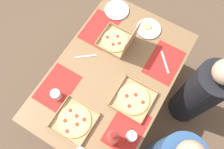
{
  "coord_description": "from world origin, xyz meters",
  "views": [
    {
      "loc": [
        0.6,
        0.36,
        2.55
      ],
      "look_at": [
        0.0,
        0.0,
        0.77
      ],
      "focal_mm": 36.7,
      "sensor_mm": 36.0,
      "label": 1
    }
  ],
  "objects_px": {
    "pizza_box_corner_right": "(133,99)",
    "cup_dark": "(56,95)",
    "pizza_box_center": "(118,40)",
    "cup_spare": "(131,137)",
    "plate_far_right": "(148,28)",
    "plate_far_left": "(117,10)",
    "diner_left_seat": "(199,94)",
    "soda_bottle": "(113,138)",
    "pizza_box_corner_left": "(74,121)"
  },
  "relations": [
    {
      "from": "pizza_box_corner_left",
      "to": "diner_left_seat",
      "type": "xyz_separation_m",
      "value": [
        -0.81,
        0.79,
        -0.26
      ]
    },
    {
      "from": "cup_spare",
      "to": "plate_far_right",
      "type": "bearing_deg",
      "value": -160.24
    },
    {
      "from": "diner_left_seat",
      "to": "soda_bottle",
      "type": "bearing_deg",
      "value": -30.54
    },
    {
      "from": "pizza_box_corner_left",
      "to": "diner_left_seat",
      "type": "relative_size",
      "value": 0.26
    },
    {
      "from": "pizza_box_corner_left",
      "to": "cup_dark",
      "type": "height_order",
      "value": "cup_dark"
    },
    {
      "from": "plate_far_left",
      "to": "diner_left_seat",
      "type": "bearing_deg",
      "value": 76.26
    },
    {
      "from": "pizza_box_corner_right",
      "to": "plate_far_left",
      "type": "relative_size",
      "value": 1.3
    },
    {
      "from": "cup_dark",
      "to": "pizza_box_corner_left",
      "type": "bearing_deg",
      "value": 68.37
    },
    {
      "from": "pizza_box_corner_left",
      "to": "diner_left_seat",
      "type": "height_order",
      "value": "diner_left_seat"
    },
    {
      "from": "pizza_box_center",
      "to": "soda_bottle",
      "type": "distance_m",
      "value": 0.83
    },
    {
      "from": "plate_far_left",
      "to": "cup_dark",
      "type": "relative_size",
      "value": 2.53
    },
    {
      "from": "pizza_box_center",
      "to": "cup_spare",
      "type": "xyz_separation_m",
      "value": [
        0.65,
        0.49,
        0.01
      ]
    },
    {
      "from": "pizza_box_center",
      "to": "plate_far_right",
      "type": "xyz_separation_m",
      "value": [
        -0.27,
        0.16,
        -0.04
      ]
    },
    {
      "from": "soda_bottle",
      "to": "plate_far_right",
      "type": "bearing_deg",
      "value": -167.4
    },
    {
      "from": "pizza_box_corner_left",
      "to": "cup_spare",
      "type": "relative_size",
      "value": 2.89
    },
    {
      "from": "plate_far_right",
      "to": "plate_far_left",
      "type": "relative_size",
      "value": 0.97
    },
    {
      "from": "soda_bottle",
      "to": "diner_left_seat",
      "type": "xyz_separation_m",
      "value": [
        -0.78,
        0.46,
        -0.38
      ]
    },
    {
      "from": "pizza_box_center",
      "to": "plate_far_left",
      "type": "bearing_deg",
      "value": -147.4
    },
    {
      "from": "pizza_box_center",
      "to": "cup_spare",
      "type": "relative_size",
      "value": 2.93
    },
    {
      "from": "pizza_box_center",
      "to": "cup_dark",
      "type": "bearing_deg",
      "value": -14.35
    },
    {
      "from": "plate_far_right",
      "to": "cup_dark",
      "type": "relative_size",
      "value": 2.46
    },
    {
      "from": "plate_far_left",
      "to": "cup_dark",
      "type": "bearing_deg",
      "value": 0.8
    },
    {
      "from": "pizza_box_corner_left",
      "to": "diner_left_seat",
      "type": "bearing_deg",
      "value": 135.8
    },
    {
      "from": "pizza_box_corner_right",
      "to": "cup_dark",
      "type": "relative_size",
      "value": 3.29
    },
    {
      "from": "cup_spare",
      "to": "diner_left_seat",
      "type": "relative_size",
      "value": 0.09
    },
    {
      "from": "pizza_box_corner_right",
      "to": "soda_bottle",
      "type": "height_order",
      "value": "soda_bottle"
    },
    {
      "from": "pizza_box_center",
      "to": "cup_dark",
      "type": "relative_size",
      "value": 3.36
    },
    {
      "from": "cup_dark",
      "to": "soda_bottle",
      "type": "bearing_deg",
      "value": 83.93
    },
    {
      "from": "pizza_box_corner_right",
      "to": "plate_far_left",
      "type": "xyz_separation_m",
      "value": [
        -0.67,
        -0.55,
        -0.0
      ]
    },
    {
      "from": "plate_far_right",
      "to": "soda_bottle",
      "type": "height_order",
      "value": "soda_bottle"
    },
    {
      "from": "pizza_box_corner_right",
      "to": "plate_far_left",
      "type": "distance_m",
      "value": 0.87
    },
    {
      "from": "plate_far_left",
      "to": "soda_bottle",
      "type": "bearing_deg",
      "value": 29.09
    },
    {
      "from": "plate_far_right",
      "to": "plate_far_left",
      "type": "bearing_deg",
      "value": -94.36
    },
    {
      "from": "pizza_box_corner_right",
      "to": "pizza_box_corner_left",
      "type": "relative_size",
      "value": 0.99
    },
    {
      "from": "pizza_box_corner_right",
      "to": "soda_bottle",
      "type": "relative_size",
      "value": 0.92
    },
    {
      "from": "pizza_box_center",
      "to": "cup_dark",
      "type": "height_order",
      "value": "pizza_box_center"
    },
    {
      "from": "diner_left_seat",
      "to": "pizza_box_corner_right",
      "type": "bearing_deg",
      "value": -48.6
    },
    {
      "from": "pizza_box_corner_right",
      "to": "pizza_box_corner_left",
      "type": "xyz_separation_m",
      "value": [
        0.38,
        -0.31,
        0.0
      ]
    },
    {
      "from": "pizza_box_center",
      "to": "plate_far_right",
      "type": "bearing_deg",
      "value": 148.72
    },
    {
      "from": "pizza_box_corner_right",
      "to": "cup_dark",
      "type": "bearing_deg",
      "value": -61.3
    },
    {
      "from": "pizza_box_corner_left",
      "to": "cup_spare",
      "type": "distance_m",
      "value": 0.45
    },
    {
      "from": "plate_far_left",
      "to": "cup_spare",
      "type": "xyz_separation_m",
      "value": [
        0.94,
        0.68,
        0.04
      ]
    },
    {
      "from": "cup_spare",
      "to": "cup_dark",
      "type": "relative_size",
      "value": 1.15
    },
    {
      "from": "pizza_box_corner_right",
      "to": "pizza_box_center",
      "type": "height_order",
      "value": "pizza_box_center"
    },
    {
      "from": "cup_spare",
      "to": "cup_dark",
      "type": "distance_m",
      "value": 0.66
    },
    {
      "from": "pizza_box_corner_left",
      "to": "plate_far_left",
      "type": "xyz_separation_m",
      "value": [
        -1.06,
        -0.24,
        -0.0
      ]
    },
    {
      "from": "pizza_box_corner_right",
      "to": "cup_dark",
      "type": "distance_m",
      "value": 0.61
    },
    {
      "from": "pizza_box_center",
      "to": "plate_far_left",
      "type": "xyz_separation_m",
      "value": [
        -0.29,
        -0.19,
        -0.04
      ]
    },
    {
      "from": "pizza_box_center",
      "to": "diner_left_seat",
      "type": "relative_size",
      "value": 0.26
    },
    {
      "from": "pizza_box_center",
      "to": "plate_far_right",
      "type": "distance_m",
      "value": 0.31
    }
  ]
}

